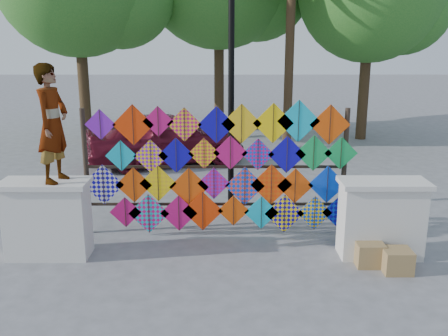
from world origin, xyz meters
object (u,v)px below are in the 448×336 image
at_px(sedan, 165,138).
at_px(lamppost, 231,79).
at_px(kite_rack, 223,170).
at_px(vendor_woman, 52,124).

height_order(sedan, lamppost, lamppost).
relative_size(kite_rack, vendor_woman, 2.71).
distance_m(sedan, lamppost, 4.74).
bearing_deg(kite_rack, lamppost, 82.73).
bearing_deg(kite_rack, sedan, 107.19).
xyz_separation_m(kite_rack, vendor_woman, (-2.62, -0.92, 0.99)).
distance_m(kite_rack, lamppost, 1.96).
bearing_deg(lamppost, kite_rack, -97.27).
bearing_deg(sedan, kite_rack, 178.06).
bearing_deg(sedan, lamppost, -174.85).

